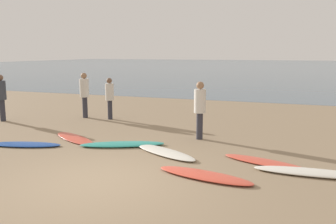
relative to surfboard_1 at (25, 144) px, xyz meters
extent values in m
cube|color=#8C7559|center=(3.31, 8.36, -0.14)|extent=(120.00, 120.00, 0.20)
cube|color=#475B6B|center=(3.31, 60.78, -0.04)|extent=(140.00, 100.00, 0.01)
ellipsoid|color=#1E479E|center=(0.00, 0.00, 0.00)|extent=(2.09, 1.05, 0.08)
ellipsoid|color=#D84C38|center=(0.86, 1.08, -0.01)|extent=(2.03, 1.48, 0.06)
ellipsoid|color=teal|center=(2.52, 0.90, 0.01)|extent=(2.32, 1.48, 0.10)
ellipsoid|color=silver|center=(3.89, 0.58, 0.01)|extent=(2.06, 1.42, 0.09)
ellipsoid|color=#D84C38|center=(5.23, -0.72, 0.01)|extent=(2.14, 0.94, 0.09)
ellipsoid|color=#D84C38|center=(6.30, 0.64, 0.00)|extent=(2.04, 1.07, 0.07)
ellipsoid|color=silver|center=(7.33, 0.21, 0.01)|extent=(2.45, 0.67, 0.09)
cylinder|color=#2D2D38|center=(-0.80, 4.20, 0.37)|extent=(0.19, 0.19, 0.81)
cylinder|color=beige|center=(-0.80, 4.20, 1.13)|extent=(0.35, 0.35, 0.71)
sphere|color=#936B4C|center=(-0.80, 4.20, 1.60)|extent=(0.23, 0.23, 0.23)
cylinder|color=#2D2D38|center=(4.30, 2.37, 0.36)|extent=(0.19, 0.19, 0.79)
cylinder|color=beige|center=(4.30, 2.37, 1.09)|extent=(0.34, 0.34, 0.69)
sphere|color=#936B4C|center=(4.30, 2.37, 1.55)|extent=(0.22, 0.22, 0.22)
cylinder|color=#2D2D38|center=(-3.27, 2.55, 0.36)|extent=(0.19, 0.19, 0.80)
cylinder|color=#333842|center=(-3.27, 2.55, 1.11)|extent=(0.35, 0.35, 0.70)
sphere|color=brown|center=(-3.27, 2.55, 1.57)|extent=(0.23, 0.23, 0.23)
cylinder|color=#2D2D38|center=(0.29, 4.24, 0.33)|extent=(0.17, 0.17, 0.73)
cylinder|color=beige|center=(0.29, 4.24, 1.01)|extent=(0.32, 0.32, 0.64)
sphere|color=brown|center=(0.29, 4.24, 1.43)|extent=(0.21, 0.21, 0.21)
camera|label=1|loc=(6.86, -7.42, 2.49)|focal=37.52mm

